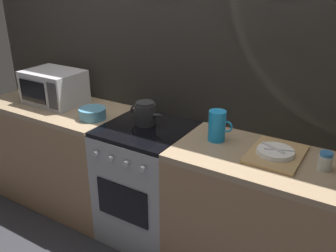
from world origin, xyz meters
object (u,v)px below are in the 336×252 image
(kettle, at_px, (145,113))
(mixing_bowl, at_px, (93,113))
(pitcher, at_px, (217,126))
(dish_pile, at_px, (276,153))
(microwave, at_px, (54,87))
(stove_unit, at_px, (147,183))
(spice_jar, at_px, (325,161))

(kettle, distance_m, mixing_bowl, 0.41)
(pitcher, height_order, dish_pile, pitcher)
(microwave, relative_size, pitcher, 2.30)
(microwave, height_order, mixing_bowl, microwave)
(dish_pile, bearing_deg, stove_unit, -176.81)
(pitcher, bearing_deg, mixing_bowl, -171.65)
(kettle, bearing_deg, microwave, -179.01)
(kettle, xyz_separation_m, mixing_bowl, (-0.39, -0.12, -0.04))
(stove_unit, distance_m, microwave, 1.09)
(microwave, xyz_separation_m, spice_jar, (2.09, 0.00, -0.08))
(mixing_bowl, relative_size, dish_pile, 0.50)
(stove_unit, bearing_deg, pitcher, 7.63)
(stove_unit, bearing_deg, spice_jar, 1.62)
(microwave, xyz_separation_m, pitcher, (1.43, 0.04, -0.03))
(pitcher, distance_m, spice_jar, 0.66)
(microwave, xyz_separation_m, kettle, (0.89, 0.02, -0.05))
(stove_unit, height_order, pitcher, pitcher)
(kettle, relative_size, dish_pile, 0.71)
(stove_unit, height_order, spice_jar, spice_jar)
(kettle, relative_size, spice_jar, 2.71)
(microwave, relative_size, spice_jar, 4.38)
(kettle, distance_m, pitcher, 0.54)
(mixing_bowl, relative_size, spice_jar, 1.90)
(dish_pile, bearing_deg, kettle, -179.83)
(stove_unit, xyz_separation_m, kettle, (-0.04, 0.05, 0.53))
(stove_unit, distance_m, dish_pile, 1.01)
(microwave, distance_m, dish_pile, 1.82)
(microwave, height_order, kettle, microwave)
(pitcher, xyz_separation_m, spice_jar, (0.66, -0.03, -0.05))
(dish_pile, bearing_deg, microwave, -179.43)
(pitcher, relative_size, dish_pile, 0.50)
(mixing_bowl, distance_m, spice_jar, 1.60)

